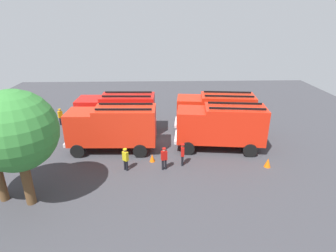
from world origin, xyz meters
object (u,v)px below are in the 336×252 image
at_px(fire_truck_3, 113,126).
at_px(firefighter_2, 125,158).
at_px(fire_truck_0, 215,111).
at_px(traffic_cone_1, 152,158).
at_px(fire_truck_2, 221,125).
at_px(firefighter_4, 98,117).
at_px(firefighter_0, 164,158).
at_px(firefighter_3, 183,153).
at_px(firefighter_1, 61,116).
at_px(fire_truck_1, 117,111).
at_px(traffic_cone_2, 268,163).
at_px(tree_0, 16,131).
at_px(traffic_cone_0, 105,123).

bearing_deg(fire_truck_3, firefighter_2, 113.91).
distance_m(fire_truck_0, traffic_cone_1, 8.16).
height_order(fire_truck_2, firefighter_4, fire_truck_2).
relative_size(firefighter_0, firefighter_3, 0.99).
bearing_deg(firefighter_1, fire_truck_2, -153.44).
distance_m(fire_truck_1, firefighter_1, 6.64).
distance_m(firefighter_2, traffic_cone_2, 10.43).
xyz_separation_m(firefighter_2, tree_0, (5.24, 3.56, 3.70)).
distance_m(fire_truck_3, traffic_cone_2, 12.25).
bearing_deg(firefighter_4, fire_truck_0, -37.05).
height_order(firefighter_2, traffic_cone_1, firefighter_2).
xyz_separation_m(firefighter_2, firefighter_3, (-4.13, -0.59, 0.01)).
xyz_separation_m(firefighter_3, tree_0, (9.37, 4.15, 3.69)).
distance_m(firefighter_0, traffic_cone_1, 1.62).
distance_m(fire_truck_0, traffic_cone_0, 11.02).
bearing_deg(firefighter_2, fire_truck_1, 52.01).
bearing_deg(firefighter_1, traffic_cone_2, -158.51).
height_order(fire_truck_0, firefighter_1, fire_truck_0).
distance_m(fire_truck_0, firefighter_1, 15.50).
distance_m(fire_truck_2, traffic_cone_0, 11.94).
bearing_deg(traffic_cone_2, firefighter_2, 0.68).
bearing_deg(fire_truck_1, tree_0, 71.91).
height_order(firefighter_3, traffic_cone_1, firefighter_3).
bearing_deg(traffic_cone_1, firefighter_2, 32.60).
distance_m(fire_truck_1, firefighter_3, 8.45).
bearing_deg(fire_truck_3, firefighter_4, -64.89).
xyz_separation_m(firefighter_2, traffic_cone_1, (-1.87, -1.19, -0.66)).
distance_m(fire_truck_3, traffic_cone_0, 5.96).
xyz_separation_m(firefighter_3, traffic_cone_2, (-6.28, 0.47, -0.63)).
xyz_separation_m(fire_truck_2, firefighter_1, (15.05, -5.89, -1.21)).
bearing_deg(fire_truck_1, fire_truck_2, 159.79).
relative_size(fire_truck_2, firefighter_3, 4.28).
height_order(fire_truck_1, traffic_cone_0, fire_truck_1).
bearing_deg(fire_truck_3, traffic_cone_1, 149.37).
distance_m(fire_truck_0, tree_0, 16.64).
bearing_deg(traffic_cone_0, firefighter_0, 123.95).
height_order(firefighter_3, firefighter_4, firefighter_3).
relative_size(firefighter_2, tree_0, 0.25).
bearing_deg(fire_truck_0, fire_truck_3, 27.07).
bearing_deg(traffic_cone_1, traffic_cone_0, -56.57).
height_order(firefighter_0, firefighter_3, firefighter_3).
bearing_deg(firefighter_1, firefighter_0, -173.27).
bearing_deg(firefighter_0, firefighter_4, -160.19).
relative_size(firefighter_1, tree_0, 0.24).
relative_size(firefighter_2, traffic_cone_0, 2.41).
bearing_deg(traffic_cone_2, fire_truck_0, -67.15).
xyz_separation_m(traffic_cone_0, traffic_cone_2, (-13.43, 8.48, -0.01)).
distance_m(fire_truck_3, traffic_cone_1, 4.19).
relative_size(firefighter_2, traffic_cone_1, 2.87).
xyz_separation_m(tree_0, traffic_cone_1, (-7.11, -4.76, -4.36)).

